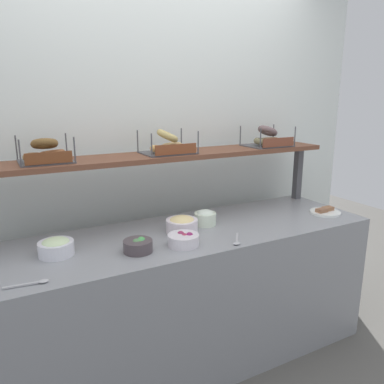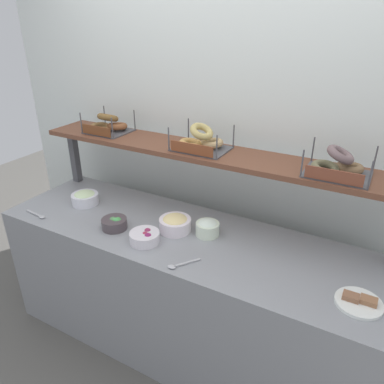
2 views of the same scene
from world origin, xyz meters
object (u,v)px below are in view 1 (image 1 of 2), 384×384
at_px(serving_plate_white, 325,212).
at_px(bagel_basket_poppy, 267,139).
at_px(bowl_egg_salad, 182,224).
at_px(serving_spoon_by_edge, 34,283).
at_px(bowl_beet_salad, 184,240).
at_px(bagel_basket_cinnamon_raisin, 45,154).
at_px(bowl_veggie_mix, 138,245).
at_px(serving_spoon_near_plate, 237,241).
at_px(bowl_scallion_spread, 56,247).
at_px(bowl_cream_cheese, 205,217).
at_px(bagel_basket_sesame, 168,146).

xyz_separation_m(serving_plate_white, bagel_basket_poppy, (-0.23, 0.37, 0.47)).
bearing_deg(bowl_egg_salad, serving_spoon_by_edge, -162.00).
height_order(bowl_beet_salad, bagel_basket_cinnamon_raisin, bagel_basket_cinnamon_raisin).
height_order(bowl_veggie_mix, bowl_beet_salad, bowl_veggie_mix).
relative_size(bowl_beet_salad, serving_spoon_by_edge, 0.93).
relative_size(bowl_beet_salad, serving_spoon_near_plate, 1.13).
relative_size(serving_plate_white, bagel_basket_cinnamon_raisin, 0.74).
bearing_deg(bagel_basket_cinnamon_raisin, serving_plate_white, -13.33).
distance_m(bowl_egg_salad, serving_plate_white, 1.03).
height_order(bowl_scallion_spread, bowl_beet_salad, bowl_scallion_spread).
distance_m(bowl_veggie_mix, serving_spoon_by_edge, 0.53).
bearing_deg(bowl_beet_salad, bowl_scallion_spread, 163.35).
relative_size(bowl_cream_cheese, bagel_basket_poppy, 0.44).
bearing_deg(bowl_scallion_spread, bagel_basket_sesame, 19.03).
height_order(serving_spoon_by_edge, bagel_basket_sesame, bagel_basket_sesame).
xyz_separation_m(bowl_cream_cheese, bagel_basket_sesame, (-0.15, 0.20, 0.43)).
bearing_deg(bowl_scallion_spread, bowl_beet_salad, -16.65).
distance_m(bowl_beet_salad, bagel_basket_sesame, 0.64).
height_order(bowl_veggie_mix, serving_spoon_by_edge, bowl_veggie_mix).
bearing_deg(bowl_veggie_mix, serving_plate_white, 0.74).
bearing_deg(bagel_basket_poppy, bowl_egg_salad, -163.48).
bearing_deg(bowl_egg_salad, bagel_basket_poppy, 16.52).
height_order(bowl_egg_salad, serving_spoon_near_plate, bowl_egg_salad).
relative_size(bagel_basket_sesame, bagel_basket_poppy, 1.01).
bearing_deg(bagel_basket_cinnamon_raisin, bowl_scallion_spread, -94.89).
relative_size(bowl_veggie_mix, bagel_basket_sesame, 0.48).
height_order(bowl_cream_cheese, bowl_veggie_mix, bowl_cream_cheese).
xyz_separation_m(bowl_veggie_mix, serving_spoon_by_edge, (-0.52, -0.12, -0.03)).
xyz_separation_m(bowl_beet_salad, bagel_basket_cinnamon_raisin, (-0.60, 0.46, 0.44)).
bearing_deg(serving_plate_white, bagel_basket_poppy, 121.33).
xyz_separation_m(serving_spoon_near_plate, bagel_basket_cinnamon_raisin, (-0.88, 0.55, 0.47)).
relative_size(bowl_cream_cheese, bowl_egg_salad, 0.73).
bearing_deg(serving_spoon_near_plate, bagel_basket_cinnamon_raisin, 147.77).
relative_size(bowl_beet_salad, bagel_basket_sesame, 0.53).
relative_size(bowl_egg_salad, serving_plate_white, 0.92).
bearing_deg(bagel_basket_sesame, serving_spoon_by_edge, -148.89).
bearing_deg(serving_plate_white, bowl_scallion_spread, 175.56).
xyz_separation_m(serving_spoon_near_plate, bagel_basket_sesame, (-0.16, 0.54, 0.47)).
xyz_separation_m(serving_plate_white, bagel_basket_sesame, (-0.99, 0.39, 0.47)).
bearing_deg(bagel_basket_cinnamon_raisin, bagel_basket_poppy, -1.29).
relative_size(bowl_veggie_mix, serving_spoon_near_plate, 1.01).
relative_size(bowl_cream_cheese, serving_plate_white, 0.67).
bearing_deg(serving_plate_white, bowl_egg_salad, 172.51).
distance_m(serving_spoon_by_edge, bagel_basket_cinnamon_raisin, 0.74).
height_order(bowl_beet_salad, serving_spoon_by_edge, bowl_beet_salad).
distance_m(bowl_veggie_mix, serving_plate_white, 1.35).
height_order(bowl_scallion_spread, bagel_basket_sesame, bagel_basket_sesame).
bearing_deg(bowl_scallion_spread, bowl_cream_cheese, 3.26).
relative_size(bowl_cream_cheese, bowl_scallion_spread, 0.77).
height_order(bowl_egg_salad, bagel_basket_cinnamon_raisin, bagel_basket_cinnamon_raisin).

